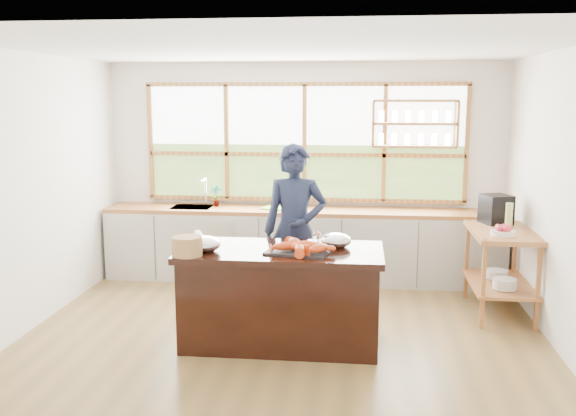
# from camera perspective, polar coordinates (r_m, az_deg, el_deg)

# --- Properties ---
(ground_plane) EXTENTS (5.00, 5.00, 0.00)m
(ground_plane) POSITION_cam_1_polar(r_m,az_deg,el_deg) (6.32, -0.38, -11.22)
(ground_plane) COLOR olive
(room_shell) EXTENTS (5.02, 4.52, 2.71)m
(room_shell) POSITION_cam_1_polar(r_m,az_deg,el_deg) (6.42, 0.36, 5.22)
(room_shell) COLOR silver
(room_shell) RESTS_ON ground_plane
(back_counter) EXTENTS (4.90, 0.63, 0.90)m
(back_counter) POSITION_cam_1_polar(r_m,az_deg,el_deg) (8.03, 1.13, -3.21)
(back_counter) COLOR #B8B4AD
(back_counter) RESTS_ON ground_plane
(right_shelf_unit) EXTENTS (0.62, 1.10, 0.90)m
(right_shelf_unit) POSITION_cam_1_polar(r_m,az_deg,el_deg) (7.10, 18.40, -4.23)
(right_shelf_unit) COLOR #9A5E2F
(right_shelf_unit) RESTS_ON ground_plane
(island) EXTENTS (1.85, 0.90, 0.90)m
(island) POSITION_cam_1_polar(r_m,az_deg,el_deg) (5.98, -0.61, -7.84)
(island) COLOR black
(island) RESTS_ON ground_plane
(cook) EXTENTS (0.68, 0.47, 1.80)m
(cook) POSITION_cam_1_polar(r_m,az_deg,el_deg) (6.68, 0.63, -1.99)
(cook) COLOR #151B32
(cook) RESTS_ON ground_plane
(potted_plant) EXTENTS (0.16, 0.13, 0.27)m
(potted_plant) POSITION_cam_1_polar(r_m,az_deg,el_deg) (8.15, -6.43, 1.08)
(potted_plant) COLOR slate
(potted_plant) RESTS_ON back_counter
(cutting_board) EXTENTS (0.46, 0.39, 0.01)m
(cutting_board) POSITION_cam_1_polar(r_m,az_deg,el_deg) (7.97, -0.77, 0.01)
(cutting_board) COLOR #6BC537
(cutting_board) RESTS_ON back_counter
(espresso_machine) EXTENTS (0.36, 0.37, 0.32)m
(espresso_machine) POSITION_cam_1_polar(r_m,az_deg,el_deg) (7.37, 18.00, -0.11)
(espresso_machine) COLOR black
(espresso_machine) RESTS_ON right_shelf_unit
(wine_bottle) EXTENTS (0.09, 0.09, 0.30)m
(wine_bottle) POSITION_cam_1_polar(r_m,az_deg,el_deg) (6.99, 19.04, -0.77)
(wine_bottle) COLOR #A0B15B
(wine_bottle) RESTS_ON right_shelf_unit
(fruit_bowl) EXTENTS (0.24, 0.24, 0.11)m
(fruit_bowl) POSITION_cam_1_polar(r_m,az_deg,el_deg) (6.78, 18.57, -1.96)
(fruit_bowl) COLOR silver
(fruit_bowl) RESTS_ON right_shelf_unit
(slate_board) EXTENTS (0.62, 0.50, 0.02)m
(slate_board) POSITION_cam_1_polar(r_m,az_deg,el_deg) (5.75, 0.97, -3.85)
(slate_board) COLOR black
(slate_board) RESTS_ON island
(lobster_pile) EXTENTS (0.52, 0.48, 0.08)m
(lobster_pile) POSITION_cam_1_polar(r_m,az_deg,el_deg) (5.71, 1.16, -3.45)
(lobster_pile) COLOR orange
(lobster_pile) RESTS_ON slate_board
(mixing_bowl_left) EXTENTS (0.30, 0.30, 0.15)m
(mixing_bowl_left) POSITION_cam_1_polar(r_m,az_deg,el_deg) (5.83, -7.47, -3.20)
(mixing_bowl_left) COLOR #B9BCC1
(mixing_bowl_left) RESTS_ON island
(mixing_bowl_right) EXTENTS (0.29, 0.29, 0.14)m
(mixing_bowl_right) POSITION_cam_1_polar(r_m,az_deg,el_deg) (5.95, 4.28, -2.89)
(mixing_bowl_right) COLOR #B9BCC1
(mixing_bowl_right) RESTS_ON island
(wine_glass) EXTENTS (0.08, 0.08, 0.22)m
(wine_glass) POSITION_cam_1_polar(r_m,az_deg,el_deg) (5.58, 2.58, -2.68)
(wine_glass) COLOR white
(wine_glass) RESTS_ON island
(wicker_basket) EXTENTS (0.27, 0.27, 0.17)m
(wicker_basket) POSITION_cam_1_polar(r_m,az_deg,el_deg) (5.67, -8.96, -3.37)
(wicker_basket) COLOR #9F8448
(wicker_basket) RESTS_ON island
(parchment_roll) EXTENTS (0.18, 0.31, 0.08)m
(parchment_roll) POSITION_cam_1_polar(r_m,az_deg,el_deg) (6.24, -7.89, -2.56)
(parchment_roll) COLOR white
(parchment_roll) RESTS_ON island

